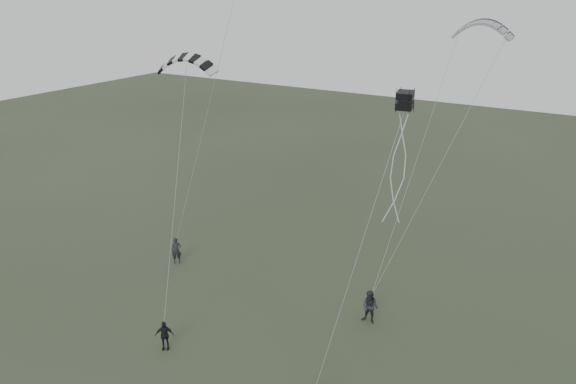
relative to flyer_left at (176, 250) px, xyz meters
The scene contains 7 objects.
ground 9.89m from the flyer_left, 39.41° to the right, with size 140.00×140.00×0.00m, color #303D26.
flyer_left is the anchor object (origin of this frame).
flyer_right 14.05m from the flyer_left, ahead, with size 0.95×0.74×1.95m, color #27282D.
flyer_center 9.63m from the flyer_left, 52.24° to the right, with size 0.95×0.39×1.62m, color black.
kite_pale_large 23.99m from the flyer_left, 30.55° to the left, with size 3.48×0.78×1.47m, color #979A9C, non-canonical shape.
kite_striped 13.57m from the flyer_left, 23.86° to the right, with size 3.41×0.85×1.30m, color black, non-canonical shape.
kite_box 20.42m from the flyer_left, ahead, with size 0.69×0.69×0.74m, color black, non-canonical shape.
Camera 1 is at (16.37, -19.12, 17.85)m, focal length 35.00 mm.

